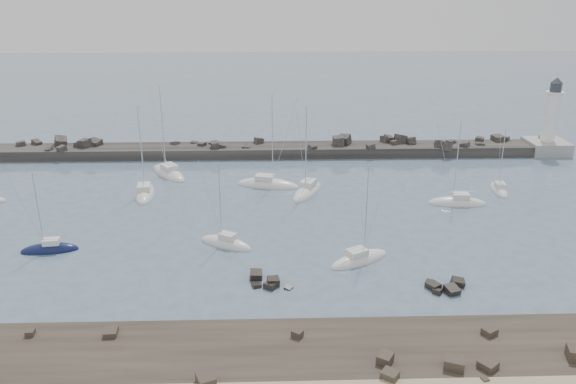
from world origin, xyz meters
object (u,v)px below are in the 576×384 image
object	(u,v)px
sailboat_1	(168,174)
sailboat_4	(268,185)
sailboat_3	(145,194)
sailboat_8	(457,203)
sailboat_7	(359,260)
sailboat_5	(226,244)
lighthouse	(548,136)
sailboat_9	(499,190)
sailboat_6	(307,192)
sailboat_2	(50,250)

from	to	relation	value
sailboat_1	sailboat_4	xyz separation A→B (m)	(16.42, -6.07, -0.00)
sailboat_1	sailboat_3	xyz separation A→B (m)	(-1.95, -9.25, -0.00)
sailboat_3	sailboat_8	distance (m)	45.80
sailboat_3	sailboat_4	distance (m)	18.65
sailboat_7	sailboat_1	bearing A→B (deg)	130.56
sailboat_8	sailboat_5	bearing A→B (deg)	-159.01
sailboat_3	lighthouse	bearing A→B (deg)	15.87
sailboat_8	sailboat_9	bearing A→B (deg)	32.71
lighthouse	sailboat_6	bearing A→B (deg)	-156.37
sailboat_6	sailboat_5	bearing A→B (deg)	-122.02
sailboat_4	sailboat_1	bearing A→B (deg)	159.73
sailboat_3	sailboat_5	bearing A→B (deg)	-52.72
sailboat_3	sailboat_9	size ratio (longest dim) A/B	1.36
sailboat_1	sailboat_3	size ratio (longest dim) A/B	1.10
sailboat_1	sailboat_2	xyz separation A→B (m)	(-9.26, -27.82, -0.00)
sailboat_1	sailboat_7	bearing A→B (deg)	-49.44
sailboat_2	sailboat_6	world-z (taller)	sailboat_6
sailboat_4	sailboat_3	bearing A→B (deg)	-170.16
sailboat_8	sailboat_7	bearing A→B (deg)	-134.40
sailboat_5	sailboat_7	distance (m)	16.18
sailboat_6	sailboat_9	distance (m)	29.16
sailboat_7	sailboat_9	size ratio (longest dim) A/B	1.18
sailboat_5	sailboat_9	world-z (taller)	sailboat_5
lighthouse	sailboat_4	xyz separation A→B (m)	(-51.63, -16.71, -2.95)
sailboat_5	sailboat_8	distance (m)	34.39
sailboat_1	sailboat_5	world-z (taller)	sailboat_1
sailboat_5	sailboat_6	bearing A→B (deg)	57.98
sailboat_9	sailboat_3	bearing A→B (deg)	179.86
lighthouse	sailboat_5	distance (m)	67.96
sailboat_3	sailboat_5	world-z (taller)	sailboat_3
sailboat_2	sailboat_9	world-z (taller)	sailboat_2
sailboat_4	sailboat_6	world-z (taller)	sailboat_4
sailboat_1	sailboat_5	size ratio (longest dim) A/B	1.39
sailboat_4	sailboat_7	world-z (taller)	sailboat_4
lighthouse	sailboat_6	distance (m)	49.93
sailboat_2	sailboat_3	bearing A→B (deg)	68.50
sailboat_4	sailboat_9	bearing A→B (deg)	-5.39
sailboat_1	sailboat_2	distance (m)	29.32
sailboat_7	sailboat_3	bearing A→B (deg)	142.43
sailboat_2	sailboat_8	bearing A→B (deg)	14.13
sailboat_3	sailboat_4	xyz separation A→B (m)	(18.37, 3.19, -0.00)
lighthouse	sailboat_9	bearing A→B (deg)	-129.50
sailboat_2	sailboat_7	xyz separation A→B (m)	(36.20, -3.66, -0.01)
sailboat_3	sailboat_9	xyz separation A→B (m)	(53.50, -0.13, -0.01)
sailboat_6	sailboat_3	bearing A→B (deg)	179.79
sailboat_5	sailboat_7	world-z (taller)	sailboat_7
sailboat_9	sailboat_7	bearing A→B (deg)	-138.08
sailboat_1	sailboat_6	size ratio (longest dim) A/B	1.09
lighthouse	sailboat_7	world-z (taller)	lighthouse
sailboat_2	sailboat_5	world-z (taller)	sailboat_5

